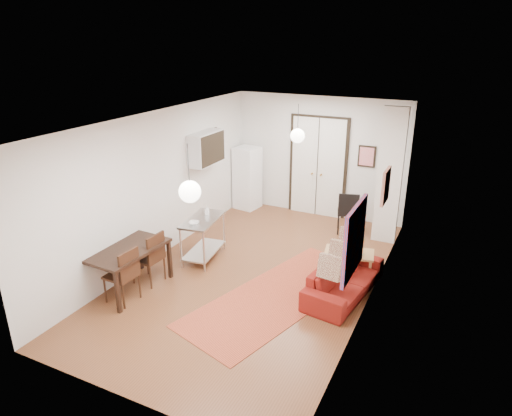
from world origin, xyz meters
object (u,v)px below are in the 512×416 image
at_px(sofa, 344,279).
at_px(dining_chair_near, 151,251).
at_px(fridge, 247,178).
at_px(coffee_table, 349,254).
at_px(kitchen_counter, 203,233).
at_px(dining_table, 128,253).
at_px(dining_chair_far, 124,268).
at_px(black_side_chair, 349,207).

xyz_separation_m(sofa, dining_chair_near, (-3.29, -1.03, 0.28)).
bearing_deg(dining_chair_near, fridge, -175.67).
height_order(sofa, dining_chair_near, dining_chair_near).
distance_m(sofa, coffee_table, 0.85).
relative_size(fridge, dining_chair_near, 1.64).
distance_m(coffee_table, dining_chair_near, 3.66).
relative_size(sofa, coffee_table, 1.94).
bearing_deg(kitchen_counter, dining_table, -116.54).
xyz_separation_m(dining_table, dining_chair_far, (0.13, -0.25, -0.13)).
height_order(coffee_table, fridge, fridge).
relative_size(fridge, black_side_chair, 1.62).
bearing_deg(coffee_table, kitchen_counter, -165.08).
bearing_deg(dining_table, fridge, 90.00).
relative_size(kitchen_counter, dining_table, 0.81).
xyz_separation_m(kitchen_counter, dining_chair_far, (-0.40, -1.83, 0.02)).
xyz_separation_m(fridge, dining_chair_near, (0.13, -4.09, -0.23)).
bearing_deg(black_side_chair, dining_chair_near, 39.06).
relative_size(kitchen_counter, dining_chair_near, 1.22).
relative_size(dining_table, dining_chair_far, 1.49).
relative_size(dining_chair_near, dining_chair_far, 1.00).
distance_m(sofa, dining_chair_far, 3.73).
height_order(sofa, dining_chair_far, dining_chair_far).
relative_size(dining_chair_far, black_side_chair, 0.99).
distance_m(kitchen_counter, black_side_chair, 3.44).
xyz_separation_m(dining_table, dining_chair_near, (0.13, 0.45, -0.13)).
bearing_deg(dining_chair_far, sofa, 120.24).
bearing_deg(sofa, fridge, 56.10).
xyz_separation_m(fridge, dining_chair_far, (0.13, -4.79, -0.23)).
height_order(dining_chair_far, black_side_chair, black_side_chair).
bearing_deg(sofa, black_side_chair, 21.76).
height_order(sofa, dining_table, dining_table).
bearing_deg(fridge, kitchen_counter, -71.93).
relative_size(fridge, dining_table, 1.10).
height_order(kitchen_counter, dining_table, kitchen_counter).
xyz_separation_m(kitchen_counter, fridge, (-0.53, 2.97, 0.25)).
relative_size(dining_chair_near, black_side_chair, 0.99).
relative_size(kitchen_counter, fridge, 0.74).
height_order(fridge, dining_chair_far, fridge).
height_order(coffee_table, dining_table, dining_table).
bearing_deg(dining_chair_near, coffee_table, 123.10).
relative_size(coffee_table, dining_chair_far, 1.01).
relative_size(coffee_table, fridge, 0.62).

